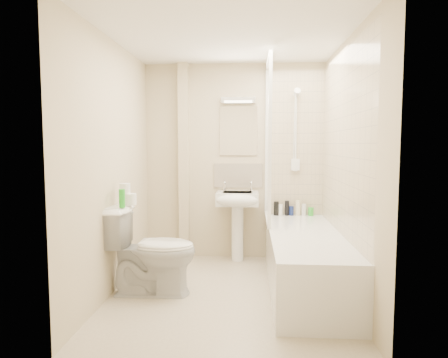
{
  "coord_description": "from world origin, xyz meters",
  "views": [
    {
      "loc": [
        0.22,
        -3.7,
        1.42
      ],
      "look_at": [
        -0.05,
        0.2,
        1.08
      ],
      "focal_mm": 32.0,
      "sensor_mm": 36.0,
      "label": 1
    }
  ],
  "objects": [
    {
      "name": "floor",
      "position": [
        0.0,
        0.0,
        0.0
      ],
      "size": [
        2.5,
        2.5,
        0.0
      ],
      "primitive_type": "plane",
      "color": "beige",
      "rests_on": "ground"
    },
    {
      "name": "wall_back",
      "position": [
        0.0,
        1.25,
        1.2
      ],
      "size": [
        2.2,
        0.02,
        2.4
      ],
      "primitive_type": "cube",
      "color": "beige",
      "rests_on": "ground"
    },
    {
      "name": "wall_left",
      "position": [
        -1.1,
        0.0,
        1.2
      ],
      "size": [
        0.02,
        2.5,
        2.4
      ],
      "primitive_type": "cube",
      "color": "beige",
      "rests_on": "ground"
    },
    {
      "name": "wall_right",
      "position": [
        1.1,
        0.0,
        1.2
      ],
      "size": [
        0.02,
        2.5,
        2.4
      ],
      "primitive_type": "cube",
      "color": "beige",
      "rests_on": "ground"
    },
    {
      "name": "ceiling",
      "position": [
        0.0,
        0.0,
        2.4
      ],
      "size": [
        2.2,
        2.5,
        0.02
      ],
      "primitive_type": "cube",
      "color": "white",
      "rests_on": "wall_back"
    },
    {
      "name": "tile_back",
      "position": [
        0.75,
        1.24,
        1.42
      ],
      "size": [
        0.7,
        0.01,
        1.75
      ],
      "primitive_type": "cube",
      "color": "beige",
      "rests_on": "wall_back"
    },
    {
      "name": "tile_right",
      "position": [
        1.09,
        0.2,
        1.42
      ],
      "size": [
        0.01,
        2.1,
        1.75
      ],
      "primitive_type": "cube",
      "color": "beige",
      "rests_on": "wall_right"
    },
    {
      "name": "pipe_boxing",
      "position": [
        -0.62,
        1.19,
        1.2
      ],
      "size": [
        0.12,
        0.12,
        2.4
      ],
      "primitive_type": "cube",
      "color": "beige",
      "rests_on": "ground"
    },
    {
      "name": "splashback",
      "position": [
        0.05,
        1.24,
        1.03
      ],
      "size": [
        0.6,
        0.02,
        0.3
      ],
      "primitive_type": "cube",
      "color": "beige",
      "rests_on": "wall_back"
    },
    {
      "name": "mirror",
      "position": [
        0.05,
        1.24,
        1.58
      ],
      "size": [
        0.46,
        0.01,
        0.6
      ],
      "primitive_type": "cube",
      "color": "white",
      "rests_on": "wall_back"
    },
    {
      "name": "strip_light",
      "position": [
        0.05,
        1.22,
        1.95
      ],
      "size": [
        0.42,
        0.07,
        0.07
      ],
      "primitive_type": "cube",
      "color": "silver",
      "rests_on": "wall_back"
    },
    {
      "name": "bathtub",
      "position": [
        0.75,
        0.2,
        0.29
      ],
      "size": [
        0.7,
        2.1,
        0.55
      ],
      "color": "white",
      "rests_on": "ground"
    },
    {
      "name": "shower_screen",
      "position": [
        0.4,
        0.8,
        1.45
      ],
      "size": [
        0.04,
        0.92,
        1.8
      ],
      "color": "white",
      "rests_on": "bathtub"
    },
    {
      "name": "shower_fixture",
      "position": [
        0.75,
        1.19,
        1.55
      ],
      "size": [
        0.1,
        0.16,
        0.99
      ],
      "color": "white",
      "rests_on": "wall_back"
    },
    {
      "name": "pedestal_sink",
      "position": [
        0.05,
        1.01,
        0.68
      ],
      "size": [
        0.5,
        0.47,
        0.96
      ],
      "color": "white",
      "rests_on": "ground"
    },
    {
      "name": "bottle_black_a",
      "position": [
        0.52,
        1.16,
        0.63
      ],
      "size": [
        0.06,
        0.06,
        0.17
      ],
      "primitive_type": "cylinder",
      "color": "black",
      "rests_on": "bathtub"
    },
    {
      "name": "bottle_white_a",
      "position": [
        0.57,
        1.16,
        0.62
      ],
      "size": [
        0.05,
        0.05,
        0.13
      ],
      "primitive_type": "cylinder",
      "color": "white",
      "rests_on": "bathtub"
    },
    {
      "name": "bottle_black_b",
      "position": [
        0.65,
        1.16,
        0.64
      ],
      "size": [
        0.05,
        0.05,
        0.18
      ],
      "primitive_type": "cylinder",
      "color": "black",
      "rests_on": "bathtub"
    },
    {
      "name": "bottle_blue",
      "position": [
        0.7,
        1.16,
        0.61
      ],
      "size": [
        0.06,
        0.06,
        0.11
      ],
      "primitive_type": "cylinder",
      "color": "navy",
      "rests_on": "bathtub"
    },
    {
      "name": "bottle_cream",
      "position": [
        0.78,
        1.16,
        0.64
      ],
      "size": [
        0.06,
        0.06,
        0.19
      ],
      "primitive_type": "cylinder",
      "color": "beige",
      "rests_on": "bathtub"
    },
    {
      "name": "bottle_white_b",
      "position": [
        0.86,
        1.16,
        0.62
      ],
      "size": [
        0.06,
        0.06,
        0.14
      ],
      "primitive_type": "cylinder",
      "color": "silver",
      "rests_on": "bathtub"
    },
    {
      "name": "bottle_green",
      "position": [
        0.94,
        1.16,
        0.6
      ],
      "size": [
        0.06,
        0.06,
        0.1
      ],
      "primitive_type": "cylinder",
      "color": "green",
      "rests_on": "bathtub"
    },
    {
      "name": "toilet",
      "position": [
        -0.72,
        -0.06,
        0.42
      ],
      "size": [
        0.5,
        0.84,
        0.84
      ],
      "primitive_type": "imported",
      "rotation": [
        0.0,
        0.0,
        1.59
      ],
      "color": "white",
      "rests_on": "ground"
    },
    {
      "name": "toilet_roll_lower",
      "position": [
        -0.93,
        0.0,
        0.89
      ],
      "size": [
        0.11,
        0.11,
        0.11
      ],
      "primitive_type": "cylinder",
      "color": "white",
      "rests_on": "toilet"
    },
    {
      "name": "toilet_roll_upper",
      "position": [
        -0.99,
        -0.0,
        1.0
      ],
      "size": [
        0.1,
        0.1,
        0.1
      ],
      "primitive_type": "cylinder",
      "color": "white",
      "rests_on": "toilet_roll_lower"
    },
    {
      "name": "green_bottle",
      "position": [
        -0.96,
        -0.16,
        0.92
      ],
      "size": [
        0.06,
        0.06,
        0.17
      ],
      "primitive_type": "cylinder",
      "color": "green",
      "rests_on": "toilet"
    }
  ]
}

